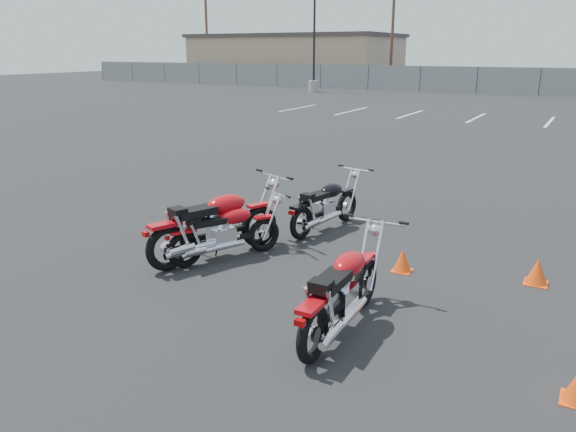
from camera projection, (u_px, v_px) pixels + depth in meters
The scene contains 13 objects.
ground at pixel (254, 270), 7.75m from camera, with size 120.00×120.00×0.00m, color black.
motorcycle_front_red at pixel (215, 225), 8.05m from camera, with size 1.27×2.24×1.12m.
motorcycle_second_black at pixel (325, 205), 9.36m from camera, with size 0.76×1.90×0.93m.
motorcycle_third_red at pixel (225, 232), 8.04m from camera, with size 1.22×1.75×0.90m.
motorcycle_rear_red at pixel (342, 291), 5.94m from camera, with size 0.80×2.08×1.02m.
training_cone_near at pixel (537, 271), 7.25m from camera, with size 0.29×0.29×0.35m.
training_cone_extra at pixel (402, 260), 7.67m from camera, with size 0.26×0.26×0.32m.
light_pole_west at pixel (314, 51), 39.36m from camera, with size 0.80×0.70×10.77m.
chainlink_fence at pixel (540, 82), 36.81m from camera, with size 80.06×0.06×1.80m.
tan_building_west at pixel (296, 58), 52.57m from camera, with size 18.40×10.40×4.30m.
utility_pole_a at pixel (207, 30), 53.07m from camera, with size 1.80×0.24×9.00m.
utility_pole_b at pixel (393, 27), 45.51m from camera, with size 1.80×0.24×9.00m.
parking_line_stripes at pixel (442, 116), 25.66m from camera, with size 15.12×4.00×0.01m.
Camera 1 is at (3.92, -6.08, 2.92)m, focal length 35.00 mm.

